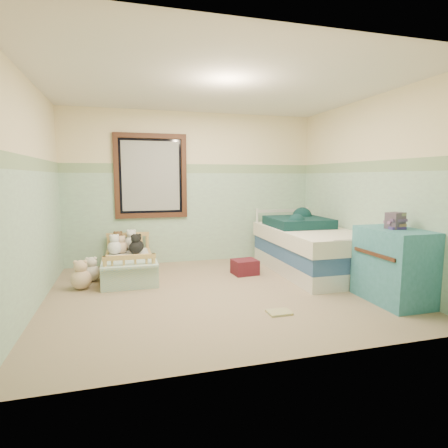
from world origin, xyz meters
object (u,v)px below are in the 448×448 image
object	(u,v)px
red_pillow	(245,267)
floor_book	(279,312)
toddler_bed_frame	(129,271)
plush_floor_tan	(81,279)
plush_floor_cream	(92,273)
dresser	(393,265)
twin_bed_frame	(309,265)

from	to	relation	value
red_pillow	floor_book	size ratio (longest dim) A/B	1.42
toddler_bed_frame	red_pillow	xyz separation A→B (m)	(1.66, -0.33, 0.02)
red_pillow	floor_book	xyz separation A→B (m)	(-0.15, -1.59, -0.10)
plush_floor_tan	red_pillow	distance (m)	2.27
plush_floor_cream	dresser	world-z (taller)	dresser
plush_floor_cream	twin_bed_frame	distance (m)	3.17
red_pillow	floor_book	distance (m)	1.60
toddler_bed_frame	red_pillow	world-z (taller)	red_pillow
toddler_bed_frame	plush_floor_cream	size ratio (longest dim) A/B	5.73
twin_bed_frame	red_pillow	distance (m)	1.00
twin_bed_frame	red_pillow	size ratio (longest dim) A/B	5.80
plush_floor_cream	twin_bed_frame	xyz separation A→B (m)	(3.15, -0.34, -0.01)
toddler_bed_frame	plush_floor_tan	size ratio (longest dim) A/B	5.14
plush_floor_tan	twin_bed_frame	world-z (taller)	plush_floor_tan
twin_bed_frame	floor_book	bearing A→B (deg)	-128.01
plush_floor_tan	dresser	bearing A→B (deg)	-22.33
toddler_bed_frame	floor_book	bearing A→B (deg)	-51.95
floor_book	toddler_bed_frame	bearing A→B (deg)	127.59
toddler_bed_frame	plush_floor_cream	xyz separation A→B (m)	(-0.51, -0.12, 0.03)
toddler_bed_frame	dresser	xyz separation A→B (m)	(2.92, -1.91, 0.34)
toddler_bed_frame	red_pillow	size ratio (longest dim) A/B	3.79
dresser	floor_book	bearing A→B (deg)	-179.71
plush_floor_cream	floor_book	bearing A→B (deg)	-41.81
plush_floor_tan	dresser	size ratio (longest dim) A/B	0.30
floor_book	red_pillow	bearing A→B (deg)	84.04
plush_floor_tan	twin_bed_frame	distance (m)	3.25
toddler_bed_frame	floor_book	world-z (taller)	toddler_bed_frame
dresser	floor_book	distance (m)	1.48
dresser	floor_book	world-z (taller)	dresser
toddler_bed_frame	twin_bed_frame	world-z (taller)	twin_bed_frame
plush_floor_cream	floor_book	size ratio (longest dim) A/B	0.94
red_pillow	floor_book	world-z (taller)	red_pillow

